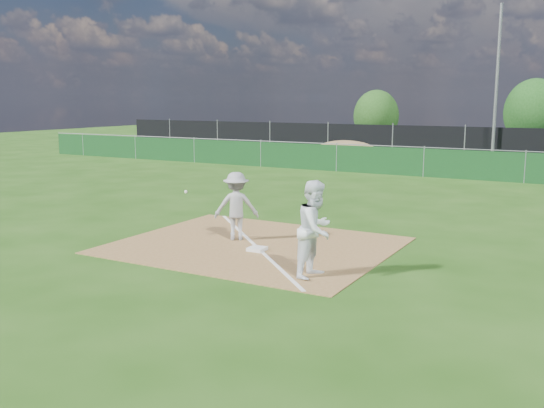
% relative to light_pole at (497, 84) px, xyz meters
% --- Properties ---
extents(ground, '(90.00, 90.00, 0.00)m').
position_rel_light_pole_xyz_m(ground, '(-1.50, -12.70, -4.00)').
color(ground, '#1F480F').
rests_on(ground, ground).
extents(infield_dirt, '(6.00, 5.00, 0.02)m').
position_rel_light_pole_xyz_m(infield_dirt, '(-1.50, -21.70, -3.99)').
color(infield_dirt, olive).
rests_on(infield_dirt, ground).
extents(foul_line, '(5.01, 5.01, 0.01)m').
position_rel_light_pole_xyz_m(foul_line, '(-1.50, -21.70, -3.98)').
color(foul_line, white).
rests_on(foul_line, infield_dirt).
extents(green_fence, '(44.00, 0.05, 1.20)m').
position_rel_light_pole_xyz_m(green_fence, '(-1.50, -7.70, -3.40)').
color(green_fence, '#0F3A16').
rests_on(green_fence, ground).
extents(dirt_mound, '(3.38, 2.60, 1.17)m').
position_rel_light_pole_xyz_m(dirt_mound, '(-6.50, -4.20, -3.42)').
color(dirt_mound, olive).
rests_on(dirt_mound, ground).
extents(black_fence, '(46.00, 0.04, 1.80)m').
position_rel_light_pole_xyz_m(black_fence, '(-1.50, 0.30, -3.10)').
color(black_fence, black).
rests_on(black_fence, ground).
extents(parking_lot, '(46.00, 9.00, 0.01)m').
position_rel_light_pole_xyz_m(parking_lot, '(-1.50, 5.30, -4.00)').
color(parking_lot, black).
rests_on(parking_lot, ground).
extents(light_pole, '(0.16, 0.16, 8.00)m').
position_rel_light_pole_xyz_m(light_pole, '(0.00, 0.00, 0.00)').
color(light_pole, slate).
rests_on(light_pole, ground).
extents(first_base, '(0.36, 0.36, 0.07)m').
position_rel_light_pole_xyz_m(first_base, '(-1.18, -22.12, -3.94)').
color(first_base, white).
rests_on(first_base, infield_dirt).
extents(play_at_first, '(1.92, 1.04, 1.59)m').
position_rel_light_pole_xyz_m(play_at_first, '(-2.14, -21.44, -3.18)').
color(play_at_first, '#AFAFB1').
rests_on(play_at_first, infield_dirt).
extents(runner, '(0.75, 0.93, 1.82)m').
position_rel_light_pole_xyz_m(runner, '(0.73, -23.20, -3.09)').
color(runner, white).
rests_on(runner, ground).
extents(car_left, '(4.28, 2.95, 1.35)m').
position_rel_light_pole_xyz_m(car_left, '(-5.75, 4.49, -3.31)').
color(car_left, '#96989D').
rests_on(car_left, parking_lot).
extents(car_mid, '(4.84, 2.83, 1.51)m').
position_rel_light_pole_xyz_m(car_mid, '(-2.67, 5.62, -3.24)').
color(car_mid, black).
rests_on(car_mid, parking_lot).
extents(tree_left, '(3.29, 3.29, 3.91)m').
position_rel_light_pole_xyz_m(tree_left, '(-9.83, 9.60, -1.99)').
color(tree_left, '#382316').
rests_on(tree_left, ground).
extents(tree_mid, '(3.88, 3.88, 4.60)m').
position_rel_light_pole_xyz_m(tree_mid, '(0.74, 10.69, -1.63)').
color(tree_mid, '#382316').
rests_on(tree_mid, ground).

